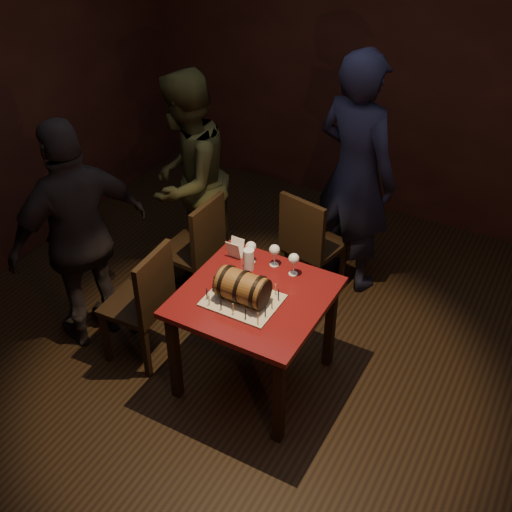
# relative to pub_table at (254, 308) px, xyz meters

# --- Properties ---
(room_shell) EXTENTS (5.04, 5.04, 2.80)m
(room_shell) POSITION_rel_pub_table_xyz_m (0.03, 0.08, 0.76)
(room_shell) COLOR black
(room_shell) RESTS_ON ground
(pub_table) EXTENTS (0.90, 0.90, 0.75)m
(pub_table) POSITION_rel_pub_table_xyz_m (0.00, 0.00, 0.00)
(pub_table) COLOR #470B0E
(pub_table) RESTS_ON ground
(cake_board) EXTENTS (0.45, 0.35, 0.01)m
(cake_board) POSITION_rel_pub_table_xyz_m (-0.03, -0.09, 0.12)
(cake_board) COLOR #AEA18C
(cake_board) RESTS_ON pub_table
(barrel_cake) EXTENTS (0.36, 0.21, 0.21)m
(barrel_cake) POSITION_rel_pub_table_xyz_m (-0.03, -0.09, 0.22)
(barrel_cake) COLOR brown
(barrel_cake) RESTS_ON cake_board
(birthday_candles) EXTENTS (0.40, 0.30, 0.09)m
(birthday_candles) POSITION_rel_pub_table_xyz_m (-0.03, -0.09, 0.16)
(birthday_candles) COLOR #D9C982
(birthday_candles) RESTS_ON cake_board
(wine_glass_left) EXTENTS (0.07, 0.07, 0.16)m
(wine_glass_left) POSITION_rel_pub_table_xyz_m (-0.19, 0.29, 0.23)
(wine_glass_left) COLOR silver
(wine_glass_left) RESTS_ON pub_table
(wine_glass_mid) EXTENTS (0.07, 0.07, 0.16)m
(wine_glass_mid) POSITION_rel_pub_table_xyz_m (-0.04, 0.34, 0.23)
(wine_glass_mid) COLOR silver
(wine_glass_mid) RESTS_ON pub_table
(wine_glass_right) EXTENTS (0.07, 0.07, 0.16)m
(wine_glass_right) POSITION_rel_pub_table_xyz_m (0.12, 0.31, 0.23)
(wine_glass_right) COLOR silver
(wine_glass_right) RESTS_ON pub_table
(pint_of_ale) EXTENTS (0.07, 0.07, 0.15)m
(pint_of_ale) POSITION_rel_pub_table_xyz_m (-0.16, 0.22, 0.18)
(pint_of_ale) COLOR silver
(pint_of_ale) RESTS_ON pub_table
(menu_card) EXTENTS (0.10, 0.05, 0.13)m
(menu_card) POSITION_rel_pub_table_xyz_m (-0.31, 0.29, 0.17)
(menu_card) COLOR white
(menu_card) RESTS_ON pub_table
(chair_back) EXTENTS (0.47, 0.47, 0.93)m
(chair_back) POSITION_rel_pub_table_xyz_m (-0.08, 1.00, -0.12)
(chair_back) COLOR black
(chair_back) RESTS_ON ground
(chair_left_rear) EXTENTS (0.41, 0.41, 0.93)m
(chair_left_rear) POSITION_rel_pub_table_xyz_m (-0.79, 0.54, -0.12)
(chair_left_rear) COLOR black
(chair_left_rear) RESTS_ON ground
(chair_left_front) EXTENTS (0.42, 0.42, 0.93)m
(chair_left_front) POSITION_rel_pub_table_xyz_m (-0.76, -0.17, -0.12)
(chair_left_front) COLOR black
(chair_left_front) RESTS_ON ground
(person_back) EXTENTS (0.81, 0.66, 1.93)m
(person_back) POSITION_rel_pub_table_xyz_m (0.10, 1.39, 0.33)
(person_back) COLOR #181931
(person_back) RESTS_ON ground
(person_left_rear) EXTENTS (0.77, 0.93, 1.73)m
(person_left_rear) POSITION_rel_pub_table_xyz_m (-1.06, 0.84, 0.23)
(person_left_rear) COLOR #3B3B1D
(person_left_rear) RESTS_ON ground
(person_left_front) EXTENTS (0.76, 1.09, 1.72)m
(person_left_front) POSITION_rel_pub_table_xyz_m (-1.27, -0.15, 0.22)
(person_left_front) COLOR black
(person_left_front) RESTS_ON ground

